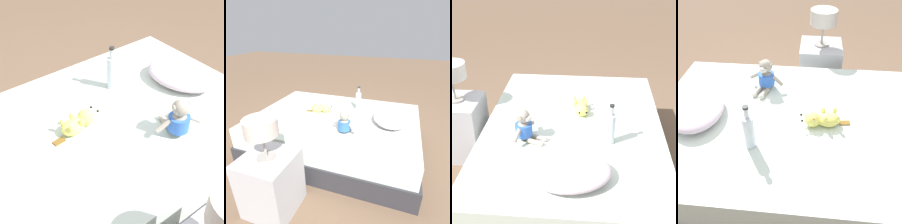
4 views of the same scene
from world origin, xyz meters
TOP-DOWN VIEW (x-y plane):
  - ground_plane at (0.00, 0.00)m, footprint 16.00×16.00m
  - bed at (0.00, 0.00)m, footprint 1.37×1.92m
  - pillow at (-0.02, 0.62)m, footprint 0.56×0.46m
  - plush_monkey at (0.32, 0.21)m, footprint 0.24×0.28m
  - plush_yellow_creature at (-0.05, -0.21)m, footprint 0.14×0.33m
  - glass_bottle at (-0.27, 0.21)m, footprint 0.07×0.07m
  - nightstand at (0.98, -0.20)m, footprint 0.39×0.39m
  - bedside_lamp at (0.98, -0.20)m, footprint 0.24×0.24m

SIDE VIEW (x-z plane):
  - ground_plane at x=0.00m, z-range 0.00..0.00m
  - bed at x=0.00m, z-range 0.00..0.45m
  - nightstand at x=0.98m, z-range 0.00..0.52m
  - plush_yellow_creature at x=-0.05m, z-range 0.45..0.55m
  - pillow at x=-0.02m, z-range 0.45..0.57m
  - plush_monkey at x=0.32m, z-range 0.43..0.67m
  - glass_bottle at x=-0.27m, z-range 0.42..0.72m
  - bedside_lamp at x=0.98m, z-range 0.61..0.93m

